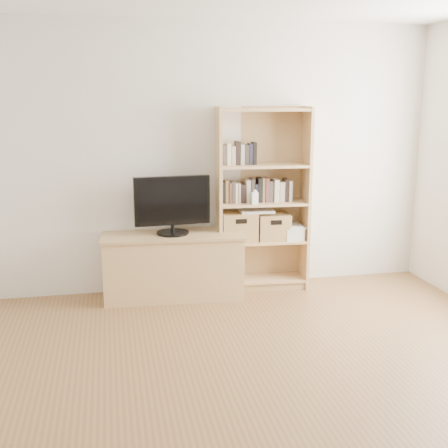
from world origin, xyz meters
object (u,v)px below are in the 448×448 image
object	(u,v)px
tv_stand	(173,266)
baby_monitor	(255,198)
basket_right	(273,226)
basket_left	(239,226)
laptop	(257,211)
bookshelf	(263,200)
television	(172,205)

from	to	relation	value
tv_stand	baby_monitor	world-z (taller)	baby_monitor
tv_stand	basket_right	distance (m)	1.07
basket_left	basket_right	distance (m)	0.35
laptop	baby_monitor	bearing A→B (deg)	-111.65
bookshelf	basket_right	xyz separation A→B (m)	(0.11, -0.01, -0.27)
television	basket_right	size ratio (longest dim) A/B	2.28
tv_stand	laptop	xyz separation A→B (m)	(0.84, 0.08, 0.50)
television	bookshelf	bearing A→B (deg)	1.85
basket_right	laptop	distance (m)	0.24
laptop	basket_left	bearing A→B (deg)	178.91
television	tv_stand	bearing A→B (deg)	176.52
bookshelf	basket_left	distance (m)	0.35
baby_monitor	basket_right	size ratio (longest dim) A/B	0.37
bookshelf	baby_monitor	world-z (taller)	bookshelf
bookshelf	laptop	size ratio (longest dim) A/B	5.52
bookshelf	laptop	bearing A→B (deg)	-169.43
baby_monitor	tv_stand	bearing A→B (deg)	176.22
basket_left	bookshelf	bearing A→B (deg)	0.11
basket_left	basket_right	xyz separation A→B (m)	(0.35, -0.02, -0.01)
tv_stand	basket_right	size ratio (longest dim) A/B	4.16
bookshelf	television	bearing A→B (deg)	-171.12
tv_stand	basket_right	world-z (taller)	basket_right
bookshelf	television	xyz separation A→B (m)	(-0.91, -0.08, 0.00)
basket_right	laptop	world-z (taller)	laptop
tv_stand	bookshelf	bearing A→B (deg)	9.19
baby_monitor	basket_right	distance (m)	0.39
television	laptop	size ratio (longest dim) A/B	2.18
bookshelf	laptop	world-z (taller)	bookshelf
basket_right	baby_monitor	bearing A→B (deg)	-155.54
tv_stand	laptop	size ratio (longest dim) A/B	3.99
laptop	bookshelf	bearing A→B (deg)	11.67
baby_monitor	basket_left	distance (m)	0.34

